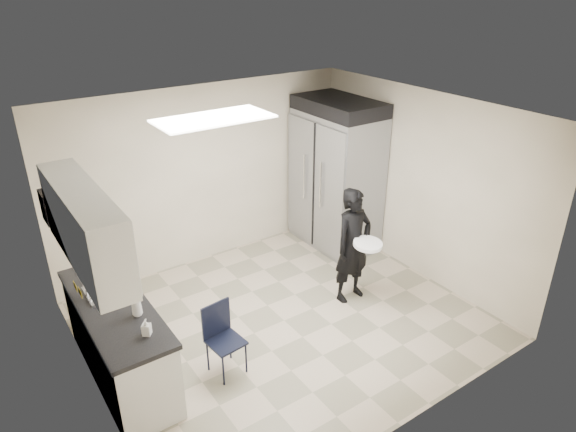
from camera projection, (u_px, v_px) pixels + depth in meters
floor at (284, 320)px, 6.41m from camera, size 4.50×4.50×0.00m
ceiling at (283, 115)px, 5.29m from camera, size 4.50×4.50×0.00m
back_wall at (205, 176)px, 7.33m from camera, size 4.50×0.00×4.50m
left_wall at (81, 291)px, 4.69m from camera, size 0.00×4.00×4.00m
right_wall at (420, 186)px, 7.00m from camera, size 0.00×4.00×4.00m
ceiling_panel at (214, 118)px, 5.29m from camera, size 1.20×0.60×0.02m
lower_counter at (120, 342)px, 5.37m from camera, size 0.60×1.90×0.86m
countertop at (113, 306)px, 5.18m from camera, size 0.64×1.95×0.05m
sink at (108, 295)px, 5.38m from camera, size 0.42×0.40×0.14m
faucet at (86, 289)px, 5.21m from camera, size 0.02×0.02×0.24m
upper_cabinets at (85, 226)px, 4.71m from camera, size 0.35×1.80×0.75m
towel_dispenser at (53, 206)px, 5.62m from camera, size 0.22×0.30×0.35m
notice_sticker_left at (80, 293)px, 4.81m from camera, size 0.00×0.12×0.07m
notice_sticker_right at (75, 286)px, 4.97m from camera, size 0.00×0.12×0.07m
commercial_fridge at (336, 181)px, 7.84m from camera, size 0.80×1.35×2.10m
fridge_compressor at (339, 106)px, 7.35m from camera, size 0.80×1.35×0.20m
folding_chair at (226, 342)px, 5.43m from camera, size 0.38×0.38×0.78m
man_tuxedo at (353, 246)px, 6.56m from camera, size 0.59×0.41×1.55m
bucket_lid at (368, 244)px, 6.32m from camera, size 0.38×0.38×0.05m
soap_bottle_a at (136, 304)px, 4.95m from camera, size 0.14×0.14×0.26m
soap_bottle_b at (146, 327)px, 4.70m from camera, size 0.11×0.11×0.17m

